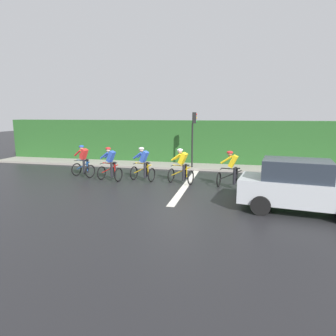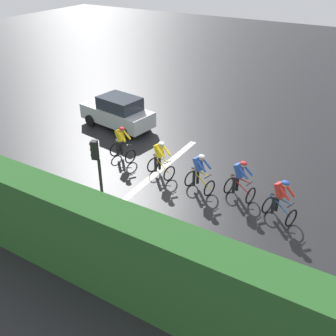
# 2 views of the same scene
# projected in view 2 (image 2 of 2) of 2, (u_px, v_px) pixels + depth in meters

# --- Properties ---
(ground_plane) EXTENTS (80.00, 80.00, 0.00)m
(ground_plane) POSITION_uv_depth(u_px,v_px,m) (168.00, 176.00, 16.69)
(ground_plane) COLOR black
(sidewalk_kerb) EXTENTS (2.80, 22.55, 0.12)m
(sidewalk_kerb) POSITION_uv_depth(u_px,v_px,m) (142.00, 262.00, 12.09)
(sidewalk_kerb) COLOR gray
(sidewalk_kerb) RESTS_ON ground
(stone_wall_low) EXTENTS (0.44, 22.55, 0.40)m
(stone_wall_low) POSITION_uv_depth(u_px,v_px,m) (125.00, 277.00, 11.35)
(stone_wall_low) COLOR tan
(stone_wall_low) RESTS_ON ground
(hedge_wall) EXTENTS (1.10, 22.55, 2.83)m
(hedge_wall) POSITION_uv_depth(u_px,v_px,m) (116.00, 252.00, 10.52)
(hedge_wall) COLOR #265623
(hedge_wall) RESTS_ON ground
(road_marking_stop_line) EXTENTS (7.00, 0.30, 0.01)m
(road_marking_stop_line) POSITION_uv_depth(u_px,v_px,m) (157.00, 172.00, 16.94)
(road_marking_stop_line) COLOR silver
(road_marking_stop_line) RESTS_ON ground
(cyclist_lead) EXTENTS (1.00, 1.24, 1.66)m
(cyclist_lead) POSITION_uv_depth(u_px,v_px,m) (280.00, 200.00, 13.71)
(cyclist_lead) COLOR black
(cyclist_lead) RESTS_ON ground
(cyclist_second) EXTENTS (0.90, 1.20, 1.66)m
(cyclist_second) POSITION_uv_depth(u_px,v_px,m) (240.00, 180.00, 14.88)
(cyclist_second) COLOR black
(cyclist_second) RESTS_ON ground
(cyclist_mid) EXTENTS (0.92, 1.21, 1.66)m
(cyclist_mid) POSITION_uv_depth(u_px,v_px,m) (199.00, 173.00, 15.33)
(cyclist_mid) COLOR black
(cyclist_mid) RESTS_ON ground
(cyclist_fourth) EXTENTS (0.93, 1.22, 1.66)m
(cyclist_fourth) POSITION_uv_depth(u_px,v_px,m) (160.00, 160.00, 16.31)
(cyclist_fourth) COLOR black
(cyclist_fourth) RESTS_ON ground
(cyclist_trailing) EXTENTS (0.86, 1.18, 1.66)m
(cyclist_trailing) POSITION_uv_depth(u_px,v_px,m) (122.00, 144.00, 17.57)
(cyclist_trailing) COLOR black
(cyclist_trailing) RESTS_ON ground
(car_silver) EXTENTS (2.33, 4.30, 1.76)m
(car_silver) POSITION_uv_depth(u_px,v_px,m) (118.00, 112.00, 20.67)
(car_silver) COLOR #B7BCC1
(car_silver) RESTS_ON ground
(traffic_light_near_crossing) EXTENTS (0.25, 0.30, 3.34)m
(traffic_light_near_crossing) POSITION_uv_depth(u_px,v_px,m) (98.00, 172.00, 12.67)
(traffic_light_near_crossing) COLOR black
(traffic_light_near_crossing) RESTS_ON ground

